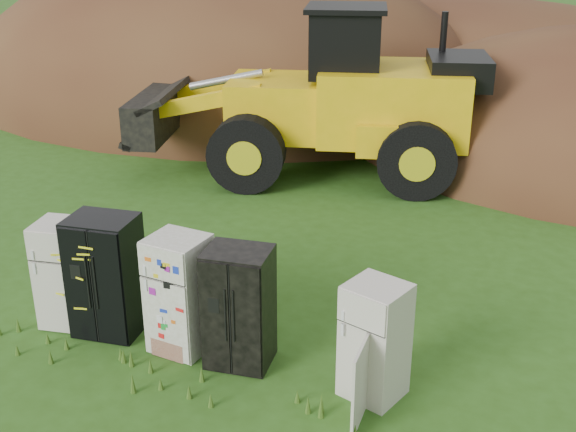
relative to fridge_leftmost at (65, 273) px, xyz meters
name	(u,v)px	position (x,y,z in m)	size (l,w,h in m)	color
ground	(210,354)	(2.37, 0.01, -0.80)	(120.00, 120.00, 0.00)	#2B5216
fridge_leftmost	(65,273)	(0.00, 0.00, 0.00)	(0.71, 0.68, 1.61)	silver
fridge_black_side	(106,275)	(0.71, 0.03, 0.09)	(0.93, 0.74, 1.79)	black
fridge_sticker	(180,294)	(1.92, 0.03, 0.04)	(0.76, 0.70, 1.69)	white
fridge_dark_mid	(239,307)	(2.83, 0.03, 0.03)	(0.86, 0.70, 1.67)	black
fridge_open_door	(375,341)	(4.72, 0.02, -0.03)	(0.71, 0.65, 1.55)	silver
wheel_loader	(301,93)	(0.68, 7.69, 1.14)	(8.04, 3.26, 3.89)	yellow
dirt_mound_left	(220,97)	(-4.78, 13.97, -0.80)	(18.09, 13.57, 9.70)	#432215
dirt_mound_back	(460,88)	(2.53, 18.57, -0.80)	(19.37, 12.91, 6.32)	#432215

